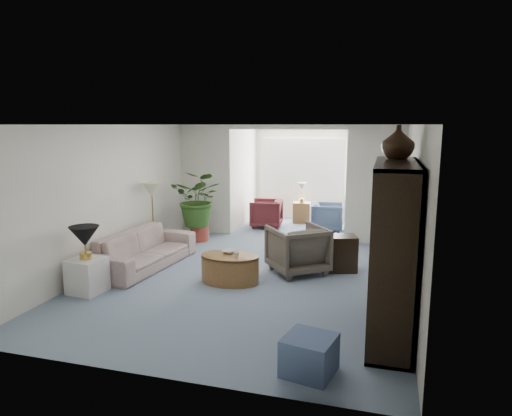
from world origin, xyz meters
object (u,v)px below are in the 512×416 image
(wingback_chair, at_px, (297,249))
(sunroom_chair_blue, at_px, (327,217))
(coffee_bowl, at_px, (229,252))
(entertainment_cabinet, at_px, (393,250))
(coffee_cup, at_px, (237,255))
(sunroom_table, at_px, (302,213))
(ottoman, at_px, (309,355))
(framed_picture, at_px, (412,183))
(side_table_dark, at_px, (341,253))
(cabinet_urn, at_px, (398,142))
(coffee_table, at_px, (230,269))
(floor_lamp, at_px, (152,190))
(table_lamp, at_px, (84,236))
(plant_pot, at_px, (200,233))
(sofa, at_px, (144,250))
(sunroom_chair_maroon, at_px, (266,213))
(end_table, at_px, (87,276))

(wingback_chair, height_order, sunroom_chair_blue, wingback_chair)
(coffee_bowl, relative_size, wingback_chair, 0.24)
(entertainment_cabinet, bearing_deg, coffee_cup, 155.31)
(coffee_cup, xyz_separation_m, entertainment_cabinet, (2.31, -1.06, 0.55))
(sunroom_table, bearing_deg, ottoman, -79.11)
(framed_picture, relative_size, side_table_dark, 0.80)
(sunroom_chair_blue, bearing_deg, ottoman, 179.53)
(coffee_bowl, height_order, entertainment_cabinet, entertainment_cabinet)
(wingback_chair, bearing_deg, ottoman, 65.04)
(side_table_dark, relative_size, sunroom_chair_blue, 0.84)
(coffee_cup, height_order, cabinet_urn, cabinet_urn)
(ottoman, bearing_deg, entertainment_cabinet, 57.04)
(entertainment_cabinet, distance_m, ottoman, 1.67)
(framed_picture, bearing_deg, sunroom_chair_blue, 112.15)
(coffee_table, distance_m, sunroom_chair_blue, 4.21)
(floor_lamp, xyz_separation_m, side_table_dark, (3.70, -0.20, -0.94))
(ottoman, height_order, sunroom_table, sunroom_table)
(coffee_table, relative_size, entertainment_cabinet, 0.46)
(table_lamp, bearing_deg, entertainment_cabinet, -1.92)
(plant_pot, distance_m, sunroom_chair_blue, 3.08)
(framed_picture, height_order, wingback_chair, framed_picture)
(sofa, relative_size, sunroom_chair_maroon, 2.92)
(framed_picture, relative_size, coffee_cup, 5.40)
(framed_picture, distance_m, coffee_table, 3.07)
(ottoman, bearing_deg, coffee_cup, 123.85)
(sunroom_chair_maroon, bearing_deg, side_table_dark, 29.11)
(table_lamp, relative_size, entertainment_cabinet, 0.21)
(sofa, relative_size, coffee_bowl, 10.47)
(sunroom_chair_blue, relative_size, sunroom_table, 1.39)
(sofa, xyz_separation_m, coffee_table, (1.72, -0.33, -0.10))
(side_table_dark, bearing_deg, entertainment_cabinet, -70.14)
(coffee_table, xyz_separation_m, sunroom_table, (0.29, 4.83, 0.04))
(coffee_table, relative_size, coffee_cup, 10.26)
(coffee_bowl, distance_m, ottoman, 3.03)
(coffee_cup, xyz_separation_m, sunroom_chair_maroon, (-0.61, 4.18, -0.15))
(sunroom_table, bearing_deg, coffee_table, -93.44)
(entertainment_cabinet, relative_size, sunroom_chair_maroon, 2.75)
(coffee_table, bearing_deg, sunroom_chair_blue, 75.68)
(framed_picture, height_order, sunroom_chair_maroon, framed_picture)
(end_table, height_order, sunroom_chair_blue, sunroom_chair_blue)
(end_table, bearing_deg, plant_pot, 83.27)
(end_table, relative_size, cabinet_urn, 1.24)
(end_table, xyz_separation_m, ottoman, (3.60, -1.36, -0.07))
(framed_picture, xyz_separation_m, wingback_chair, (-1.74, 0.77, -1.29))
(coffee_cup, relative_size, sunroom_chair_maroon, 0.12)
(floor_lamp, distance_m, cabinet_urn, 5.03)
(coffee_cup, bearing_deg, sunroom_table, 88.37)
(coffee_table, distance_m, coffee_cup, 0.32)
(table_lamp, xyz_separation_m, coffee_cup, (2.07, 0.92, -0.38))
(end_table, xyz_separation_m, plant_pot, (0.40, 3.38, -0.10))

